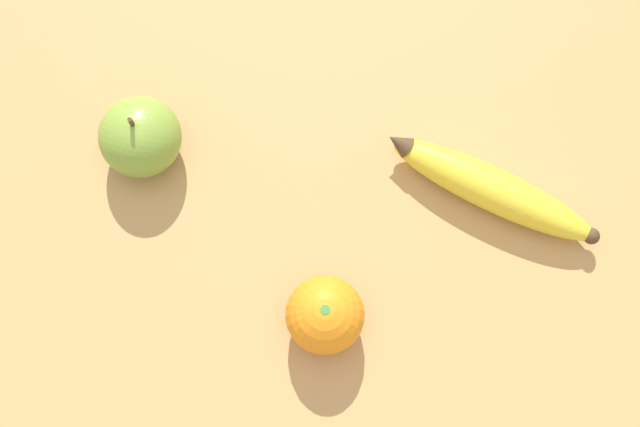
# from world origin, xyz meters

# --- Properties ---
(ground_plane) EXTENTS (3.00, 3.00, 0.00)m
(ground_plane) POSITION_xyz_m (0.00, 0.00, 0.00)
(ground_plane) COLOR tan
(banana) EXTENTS (0.21, 0.14, 0.04)m
(banana) POSITION_xyz_m (0.17, 0.11, 0.02)
(banana) COLOR yellow
(banana) RESTS_ON ground_plane
(orange) EXTENTS (0.07, 0.07, 0.07)m
(orange) POSITION_xyz_m (0.00, -0.01, 0.04)
(orange) COLOR orange
(orange) RESTS_ON ground_plane
(apple) EXTENTS (0.08, 0.08, 0.09)m
(apple) POSITION_xyz_m (-0.17, 0.18, 0.04)
(apple) COLOR olive
(apple) RESTS_ON ground_plane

